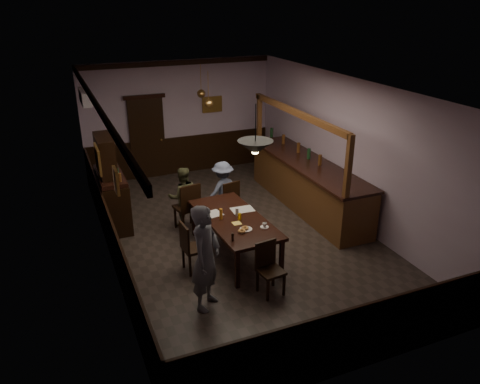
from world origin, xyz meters
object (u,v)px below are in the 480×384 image
chair_side (191,245)px  pendant_iron (255,148)px  chair_near (269,265)px  coffee_cup (265,225)px  chair_far_right (229,200)px  person_seated_right (223,190)px  chair_far_left (188,205)px  bar_counter (307,183)px  person_seated_left (183,197)px  pendant_brass_mid (209,104)px  sideboard (111,190)px  pendant_brass_far (201,94)px  person_standing (206,258)px  soda_can (240,217)px  dining_table (234,221)px

chair_side → pendant_iron: size_ratio=1.16×
chair_near → coffee_cup: size_ratio=11.07×
chair_far_right → person_seated_right: bearing=-97.1°
chair_far_left → bar_counter: (2.83, 0.10, 0.01)m
chair_side → person_seated_left: bearing=-16.8°
bar_counter → pendant_brass_mid: 2.83m
person_seated_left → bar_counter: (2.85, -0.19, -0.06)m
sideboard → pendant_iron: bearing=-57.0°
chair_side → pendant_brass_far: size_ratio=1.14×
person_seated_left → sideboard: bearing=-20.2°
pendant_iron → pendant_brass_mid: (0.39, 3.34, -0.02)m
coffee_cup → sideboard: (-2.22, 2.71, -0.03)m
chair_near → person_seated_right: person_seated_right is taller
person_seated_left → person_seated_right: person_seated_left is taller
person_standing → coffee_cup: size_ratio=21.38×
chair_far_left → pendant_brass_mid: pendant_brass_mid is taller
chair_far_right → soda_can: bearing=63.9°
chair_far_left → coffee_cup: 2.01m
person_seated_right → bar_counter: size_ratio=0.31×
person_seated_right → sideboard: (-2.25, 0.58, 0.14)m
chair_far_right → chair_near: chair_far_right is taller
chair_side → soda_can: 1.03m
sideboard → pendant_brass_mid: size_ratio=2.37×
chair_near → soda_can: bearing=82.7°
chair_far_left → pendant_iron: size_ratio=1.31×
chair_side → pendant_brass_far: 4.57m
chair_far_right → coffee_cup: bearing=75.7°
person_standing → pendant_iron: bearing=-20.7°
chair_side → sideboard: (-0.96, 2.40, 0.27)m
coffee_cup → chair_side: bearing=163.1°
sideboard → pendant_brass_mid: (2.31, 0.39, 1.53)m
person_seated_right → pendant_iron: pendant_iron is taller
dining_table → person_seated_right: 1.61m
chair_far_right → chair_near: size_ratio=1.06×
soda_can → pendant_brass_mid: size_ratio=0.15×
pendant_brass_far → dining_table: bearing=-99.8°
sideboard → pendant_brass_far: size_ratio=2.37×
chair_far_right → pendant_iron: 2.79m
chair_near → person_standing: bearing=171.4°
person_seated_right → pendant_brass_mid: size_ratio=1.57×
chair_far_right → pendant_brass_far: size_ratio=1.16×
chair_far_left → pendant_brass_mid: (0.93, 1.30, 1.73)m
bar_counter → person_seated_left: bearing=176.2°
person_seated_left → pendant_brass_far: 2.94m
pendant_brass_far → chair_far_right: bearing=-95.7°
chair_near → person_seated_left: size_ratio=0.69×
person_seated_right → soda_can: (-0.31, -1.68, 0.18)m
dining_table → chair_side: (-0.91, -0.25, -0.18)m
chair_far_right → chair_side: bearing=36.9°
pendant_brass_far → bar_counter: bearing=-53.9°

